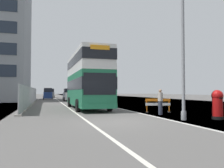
{
  "coord_description": "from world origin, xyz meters",
  "views": [
    {
      "loc": [
        -3.36,
        -11.41,
        1.59
      ],
      "look_at": [
        1.81,
        6.27,
        2.2
      ],
      "focal_mm": 36.44,
      "sensor_mm": 36.0,
      "label": 1
    }
  ],
  "objects": [
    {
      "name": "roadworks_barrier",
      "position": [
        4.79,
        4.11,
        0.66
      ],
      "size": [
        1.91,
        0.82,
        1.05
      ],
      "color": "orange",
      "rests_on": "ground"
    },
    {
      "name": "construction_site_fence",
      "position": [
        -5.03,
        17.76,
        1.02
      ],
      "size": [
        0.44,
        27.4,
        2.13
      ],
      "color": "#A8AAAD",
      "rests_on": "ground"
    },
    {
      "name": "lamppost_foreground",
      "position": [
        4.0,
        -0.4,
        4.08
      ],
      "size": [
        0.29,
        0.7,
        8.64
      ],
      "color": "gray",
      "rests_on": "ground"
    },
    {
      "name": "double_decker_bus",
      "position": [
        0.33,
        9.57,
        2.71
      ],
      "size": [
        2.92,
        10.48,
        5.1
      ],
      "color": "#1E6B47",
      "rests_on": "ground"
    },
    {
      "name": "ground",
      "position": [
        0.64,
        0.16,
        -0.05
      ],
      "size": [
        140.0,
        280.0,
        0.1
      ],
      "color": "#565451"
    },
    {
      "name": "pedestrian_at_kerb",
      "position": [
        4.22,
        2.67,
        0.88
      ],
      "size": [
        0.34,
        0.34,
        1.75
      ],
      "color": "#2D3342",
      "rests_on": "ground"
    },
    {
      "name": "car_oncoming_near",
      "position": [
        0.64,
        29.17,
        1.0
      ],
      "size": [
        2.05,
        4.44,
        2.11
      ],
      "color": "silver",
      "rests_on": "ground"
    },
    {
      "name": "red_pillar_postbox",
      "position": [
        6.09,
        -0.61,
        0.92
      ],
      "size": [
        0.65,
        0.65,
        1.68
      ],
      "color": "black",
      "rests_on": "ground"
    },
    {
      "name": "car_receding_mid",
      "position": [
        -2.92,
        38.33,
        1.07
      ],
      "size": [
        1.95,
        4.4,
        2.31
      ],
      "color": "navy",
      "rests_on": "ground"
    },
    {
      "name": "car_receding_far",
      "position": [
        -2.23,
        48.23,
        1.07
      ],
      "size": [
        2.06,
        4.42,
        2.3
      ],
      "color": "slate",
      "rests_on": "ground"
    }
  ]
}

